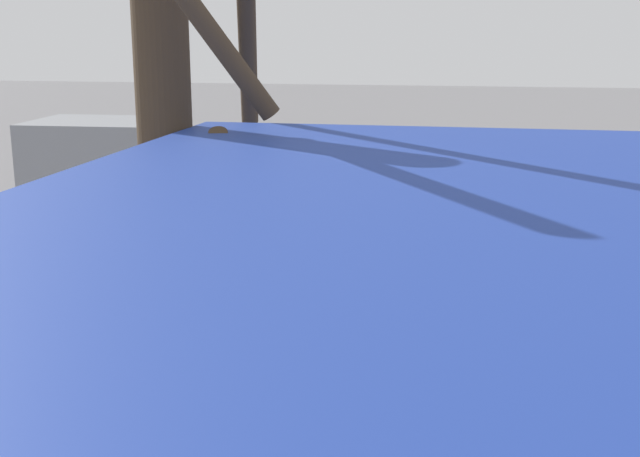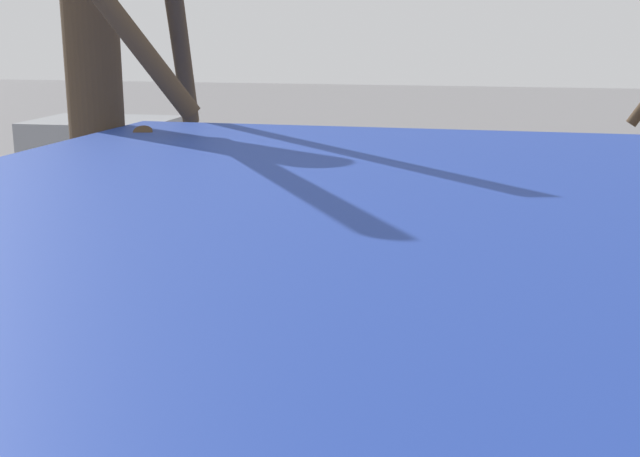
{
  "view_description": "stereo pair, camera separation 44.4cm",
  "coord_description": "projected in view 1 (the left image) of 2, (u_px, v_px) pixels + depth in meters",
  "views": [
    {
      "loc": [
        -1.56,
        11.23,
        3.8
      ],
      "look_at": [
        0.37,
        0.24,
        1.05
      ],
      "focal_mm": 45.86,
      "sensor_mm": 36.0,
      "label": 1
    },
    {
      "loc": [
        -1.99,
        11.15,
        3.8
      ],
      "look_at": [
        0.37,
        0.24,
        1.05
      ],
      "focal_mm": 45.86,
      "sensor_mm": 36.0,
      "label": 2
    }
  ],
  "objects": [
    {
      "name": "hand_dolly_boxes",
      "position": [
        274.0,
        248.0,
        12.0
      ],
      "size": [
        0.57,
        0.75,
        1.32
      ],
      "color": "#515156",
      "rests_on": "ground"
    },
    {
      "name": "pedestrian_black_side",
      "position": [
        363.0,
        166.0,
        13.48
      ],
      "size": [
        1.04,
        1.04,
        2.15
      ],
      "color": "black",
      "rests_on": "ground"
    },
    {
      "name": "pedestrian_pink_side",
      "position": [
        466.0,
        190.0,
        11.56
      ],
      "size": [
        1.04,
        1.04,
        2.15
      ],
      "color": "black",
      "rests_on": "ground"
    },
    {
      "name": "cargo_van_parked_right",
      "position": [
        148.0,
        200.0,
        12.77
      ],
      "size": [
        2.33,
        5.4,
        2.6
      ],
      "color": "gray",
      "rests_on": "ground"
    },
    {
      "name": "shopping_cart_vendor",
      "position": [
        358.0,
        255.0,
        11.94
      ],
      "size": [
        0.62,
        0.86,
        1.02
      ],
      "color": "#1951B2",
      "rests_on": "ground"
    },
    {
      "name": "ground_plane",
      "position": [
        348.0,
        295.0,
        11.91
      ],
      "size": [
        90.0,
        90.0,
        0.0
      ],
      "primitive_type": "plane",
      "color": "slate"
    },
    {
      "name": "bare_tree_far",
      "position": [
        180.0,
        369.0,
        3.81
      ],
      "size": [
        0.98,
        1.06,
        4.61
      ],
      "color": "#423323",
      "rests_on": "ground"
    }
  ]
}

